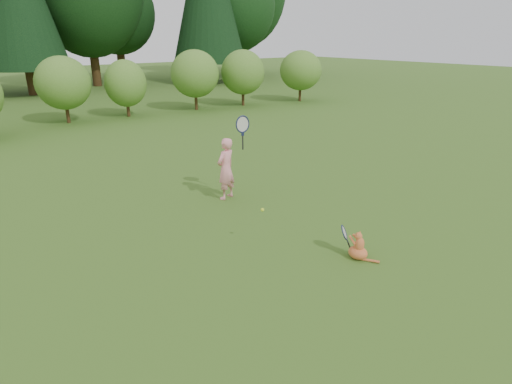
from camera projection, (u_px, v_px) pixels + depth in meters
ground at (275, 245)px, 7.43m from camera, size 100.00×100.00×0.00m
shrub_row at (62, 90)px, 16.64m from camera, size 28.00×3.00×2.80m
child at (226, 167)px, 9.32m from camera, size 0.79×0.47×2.05m
cat at (358, 244)px, 6.92m from camera, size 0.36×0.70×0.63m
tennis_ball at (262, 210)px, 7.16m from camera, size 0.06×0.06×0.06m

